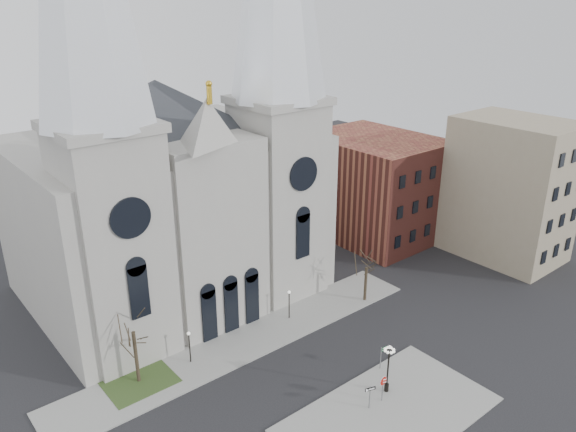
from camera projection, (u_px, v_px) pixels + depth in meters
ground at (321, 399)px, 48.00m from camera, size 160.00×160.00×0.00m
sidewalk_near at (389, 414)px, 46.16m from camera, size 18.00×10.00×0.14m
sidewalk_far at (246, 341)px, 55.85m from camera, size 40.00×6.00×0.14m
grass_patch at (139, 381)px, 50.06m from camera, size 6.00×5.00×0.18m
cathedral at (174, 138)px, 57.50m from camera, size 33.00×26.66×54.00m
bg_building_brick at (373, 186)px, 78.88m from camera, size 14.00×18.00×14.00m
bg_building_tan at (510, 190)px, 71.40m from camera, size 10.00×14.00×18.00m
tree_left at (133, 329)px, 48.02m from camera, size 3.20×3.20×7.50m
tree_right at (367, 265)px, 61.65m from camera, size 3.20×3.20×6.00m
ped_lamp_left at (189, 342)px, 51.82m from camera, size 0.32×0.32×3.26m
ped_lamp_right at (289, 300)px, 58.91m from camera, size 0.32×0.32×3.26m
stop_sign at (383, 383)px, 46.97m from camera, size 0.85×0.33×2.50m
globe_lamp at (388, 363)px, 47.71m from camera, size 1.27×1.27×4.66m
one_way_sign at (370, 393)px, 46.24m from camera, size 0.93×0.34×2.21m
street_name_sign at (381, 356)px, 51.24m from camera, size 0.73×0.09×2.27m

